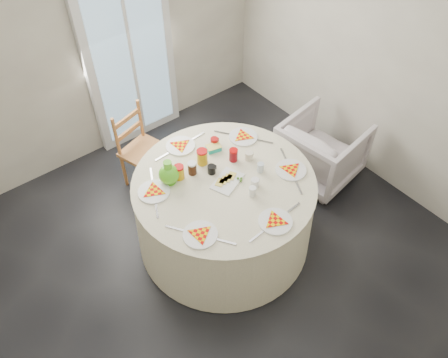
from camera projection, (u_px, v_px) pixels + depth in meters
floor at (217, 256)px, 4.00m from camera, size 4.00×4.00×0.00m
wall_back at (85, 40)px, 4.13m from camera, size 4.00×0.02×2.60m
wall_right at (390, 58)px, 3.92m from camera, size 0.02×4.00×2.60m
glass_door at (129, 52)px, 4.46m from camera, size 1.00×0.08×2.10m
table at (224, 212)px, 3.87m from camera, size 1.58×1.58×0.80m
wooden_chair at (144, 148)px, 4.31m from camera, size 0.49×0.48×0.89m
armchair at (322, 147)px, 4.45m from camera, size 0.78×0.82×0.75m
place_settings at (224, 182)px, 3.59m from camera, size 1.50×1.50×0.03m
jar_cluster at (206, 165)px, 3.65m from camera, size 0.61×0.45×0.16m
butter_tub at (214, 149)px, 3.84m from camera, size 0.15×0.12×0.05m
green_pitcher at (169, 173)px, 3.51m from camera, size 0.20×0.20×0.22m
cheese_platter at (227, 182)px, 3.58m from camera, size 0.33×0.27×0.04m
mugs_glasses at (237, 168)px, 3.64m from camera, size 0.55×0.55×0.09m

